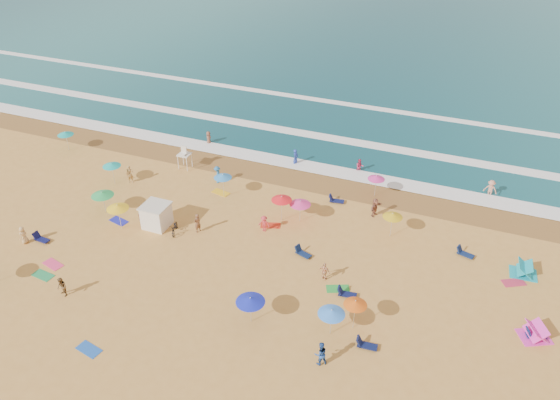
% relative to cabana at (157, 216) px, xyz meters
% --- Properties ---
extents(ground, '(220.00, 220.00, 0.00)m').
position_rel_cabana_xyz_m(ground, '(6.16, -0.46, -1.00)').
color(ground, gold).
rests_on(ground, ground).
extents(ocean, '(220.00, 140.00, 0.18)m').
position_rel_cabana_xyz_m(ocean, '(6.16, 83.54, -1.00)').
color(ocean, '#0C4756').
rests_on(ocean, ground).
extents(wet_sand, '(220.00, 220.00, 0.00)m').
position_rel_cabana_xyz_m(wet_sand, '(6.16, 12.04, -0.99)').
color(wet_sand, olive).
rests_on(wet_sand, ground).
extents(surf_foam, '(200.00, 18.70, 0.05)m').
position_rel_cabana_xyz_m(surf_foam, '(6.16, 20.86, -0.90)').
color(surf_foam, white).
rests_on(surf_foam, ground).
extents(cabana, '(2.00, 2.00, 2.00)m').
position_rel_cabana_xyz_m(cabana, '(0.00, 0.00, 0.00)').
color(cabana, white).
rests_on(cabana, ground).
extents(cabana_roof, '(2.20, 2.20, 0.12)m').
position_rel_cabana_xyz_m(cabana_roof, '(0.00, 0.00, 1.06)').
color(cabana_roof, silver).
rests_on(cabana_roof, cabana).
extents(bicycle, '(1.26, 1.98, 0.98)m').
position_rel_cabana_xyz_m(bicycle, '(1.90, -0.30, -0.51)').
color(bicycle, black).
rests_on(bicycle, ground).
extents(lifeguard_stand, '(1.20, 1.20, 2.10)m').
position_rel_cabana_xyz_m(lifeguard_stand, '(-2.88, 9.77, 0.05)').
color(lifeguard_stand, white).
rests_on(lifeguard_stand, ground).
extents(beach_umbrellas, '(52.59, 31.41, 0.74)m').
position_rel_cabana_xyz_m(beach_umbrellas, '(4.23, -1.83, 1.06)').
color(beach_umbrellas, gold).
rests_on(beach_umbrellas, ground).
extents(loungers, '(40.46, 21.11, 0.34)m').
position_rel_cabana_xyz_m(loungers, '(12.90, -1.48, -0.83)').
color(loungers, '#0F114B').
rests_on(loungers, ground).
extents(towels, '(52.64, 21.54, 0.03)m').
position_rel_cabana_xyz_m(towels, '(5.48, -3.35, -0.98)').
color(towels, red).
rests_on(towels, ground).
extents(popup_tents, '(3.12, 8.60, 1.20)m').
position_rel_cabana_xyz_m(popup_tents, '(29.85, 1.60, -0.40)').
color(popup_tents, '#FF38C4').
rests_on(popup_tents, ground).
extents(beachgoers, '(36.04, 26.55, 2.05)m').
position_rel_cabana_xyz_m(beachgoers, '(8.98, 5.50, -0.22)').
color(beachgoers, '#266FB1').
rests_on(beachgoers, ground).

